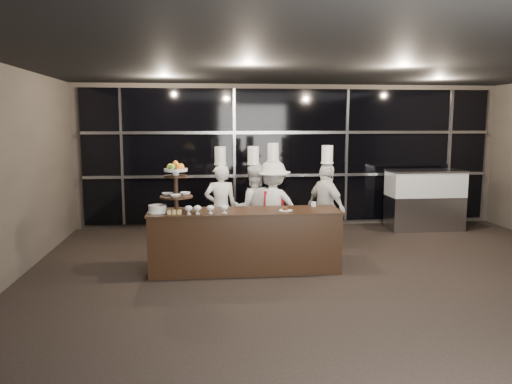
{
  "coord_description": "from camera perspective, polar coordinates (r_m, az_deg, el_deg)",
  "views": [
    {
      "loc": [
        -1.83,
        -5.48,
        2.22
      ],
      "look_at": [
        -1.04,
        2.07,
        1.15
      ],
      "focal_mm": 35.0,
      "sensor_mm": 36.0,
      "label": 1
    }
  ],
  "objects": [
    {
      "name": "pastry_squares",
      "position": [
        7.22,
        -9.3,
        -2.25
      ],
      "size": [
        0.19,
        0.13,
        0.05
      ],
      "color": "tan",
      "rests_on": "buffet_counter"
    },
    {
      "name": "chef_cup",
      "position": [
        7.79,
        6.59,
        -1.38
      ],
      "size": [
        0.08,
        0.08,
        0.07
      ],
      "primitive_type": "cylinder",
      "color": "white",
      "rests_on": "buffet_counter"
    },
    {
      "name": "window_wall",
      "position": [
        10.6,
        4.01,
        4.12
      ],
      "size": [
        8.6,
        0.1,
        2.8
      ],
      "color": "black",
      "rests_on": "ground"
    },
    {
      "name": "chef_a",
      "position": [
        8.55,
        -4.05,
        -1.64
      ],
      "size": [
        0.56,
        0.38,
        1.81
      ],
      "color": "white",
      "rests_on": "ground"
    },
    {
      "name": "buffet_counter",
      "position": [
        7.49,
        -1.29,
        -5.54
      ],
      "size": [
        2.84,
        0.74,
        0.92
      ],
      "color": "black",
      "rests_on": "ground"
    },
    {
      "name": "room",
      "position": [
        5.82,
        12.4,
        0.73
      ],
      "size": [
        10.0,
        10.0,
        10.0
      ],
      "color": "black",
      "rests_on": "ground"
    },
    {
      "name": "chef_d",
      "position": [
        8.57,
        8.03,
        -1.69
      ],
      "size": [
        0.73,
        0.97,
        1.83
      ],
      "color": "white",
      "rests_on": "ground"
    },
    {
      "name": "small_plate",
      "position": [
        7.36,
        3.38,
        -2.04
      ],
      "size": [
        0.2,
        0.2,
        0.05
      ],
      "color": "white",
      "rests_on": "buffet_counter"
    },
    {
      "name": "chef_b",
      "position": [
        8.48,
        -0.31,
        -1.8
      ],
      "size": [
        0.78,
        0.63,
        1.82
      ],
      "color": "silver",
      "rests_on": "ground"
    },
    {
      "name": "display_stand",
      "position": [
        7.32,
        -9.14,
        1.0
      ],
      "size": [
        0.48,
        0.48,
        0.74
      ],
      "color": "black",
      "rests_on": "buffet_counter"
    },
    {
      "name": "chef_c",
      "position": [
        8.47,
        1.93,
        -1.65
      ],
      "size": [
        1.1,
        0.74,
        1.87
      ],
      "color": "white",
      "rests_on": "ground"
    },
    {
      "name": "display_case",
      "position": [
        10.89,
        18.72,
        -0.5
      ],
      "size": [
        1.53,
        0.67,
        1.24
      ],
      "color": "#A5A5AA",
      "rests_on": "ground"
    },
    {
      "name": "compotes",
      "position": [
        7.14,
        -5.82,
        -1.85
      ],
      "size": [
        0.62,
        0.11,
        0.12
      ],
      "color": "silver",
      "rests_on": "buffet_counter"
    },
    {
      "name": "layer_cake",
      "position": [
        7.34,
        -11.18,
        -1.91
      ],
      "size": [
        0.3,
        0.3,
        0.11
      ],
      "color": "white",
      "rests_on": "buffet_counter"
    }
  ]
}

